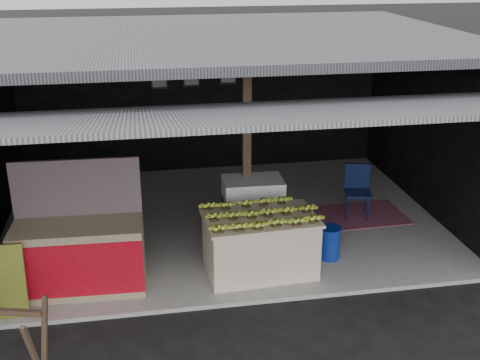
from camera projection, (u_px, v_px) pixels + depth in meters
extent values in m
plane|color=black|center=(250.00, 305.00, 7.53)|extent=(80.00, 80.00, 0.00)
cube|color=gray|center=(221.00, 220.00, 9.81)|extent=(7.00, 5.00, 0.06)
cube|color=black|center=(202.00, 96.00, 11.57)|extent=(7.00, 0.15, 2.90)
cube|color=black|center=(432.00, 122.00, 9.84)|extent=(0.15, 5.00, 2.90)
cube|color=#232326|center=(219.00, 37.00, 8.75)|extent=(7.20, 5.20, 0.12)
cube|color=#232326|center=(271.00, 113.00, 5.66)|extent=(7.40, 2.47, 0.48)
cube|color=#4D3626|center=(247.00, 145.00, 8.78)|extent=(0.12, 0.12, 2.85)
cube|color=silver|center=(260.00, 246.00, 8.06)|extent=(1.47, 0.93, 0.78)
cube|color=silver|center=(261.00, 218.00, 7.91)|extent=(1.53, 0.99, 0.04)
cube|color=white|center=(253.00, 209.00, 8.94)|extent=(0.89, 0.60, 0.97)
cube|color=navy|center=(257.00, 215.00, 8.65)|extent=(0.68, 0.03, 0.29)
cube|color=#B21414|center=(257.00, 236.00, 8.77)|extent=(0.44, 0.03, 0.10)
cube|color=#998466|center=(80.00, 257.00, 7.64)|extent=(1.64, 0.77, 0.91)
cube|color=#B80C1B|center=(78.00, 271.00, 7.30)|extent=(1.61, 0.08, 0.71)
cube|color=white|center=(78.00, 271.00, 7.29)|extent=(0.55, 0.03, 0.18)
cube|color=#1D1747|center=(75.00, 188.00, 7.61)|extent=(1.61, 0.11, 0.75)
cube|color=#4D3626|center=(31.00, 349.00, 6.13)|extent=(0.12, 0.27, 0.70)
cube|color=#4D3626|center=(45.00, 329.00, 6.45)|extent=(0.12, 0.27, 0.70)
cube|color=#4D3626|center=(7.00, 312.00, 6.20)|extent=(0.72, 0.25, 0.06)
cylinder|color=navy|center=(329.00, 244.00, 8.48)|extent=(0.30, 0.30, 0.44)
cylinder|color=#0A1439|center=(348.00, 209.00, 9.62)|extent=(0.03, 0.03, 0.43)
cylinder|color=#0A1439|center=(368.00, 209.00, 9.60)|extent=(0.03, 0.03, 0.43)
cylinder|color=#0A1439|center=(346.00, 201.00, 9.92)|extent=(0.03, 0.03, 0.43)
cylinder|color=#0A1439|center=(365.00, 201.00, 9.91)|extent=(0.03, 0.03, 0.43)
cube|color=#0A1439|center=(358.00, 193.00, 9.69)|extent=(0.49, 0.49, 0.04)
cube|color=#0A1439|center=(357.00, 176.00, 9.78)|extent=(0.41, 0.13, 0.44)
cube|color=maroon|center=(358.00, 215.00, 9.90)|extent=(1.53, 1.05, 0.01)
cube|color=black|center=(159.00, 78.00, 11.20)|extent=(0.32, 0.03, 0.42)
cube|color=#4C4C59|center=(159.00, 78.00, 11.18)|extent=(0.26, 0.02, 0.34)
cube|color=black|center=(191.00, 76.00, 11.29)|extent=(0.32, 0.03, 0.42)
cube|color=#4C4C59|center=(191.00, 76.00, 11.27)|extent=(0.26, 0.02, 0.34)
cube|color=black|center=(228.00, 73.00, 11.40)|extent=(0.32, 0.03, 0.42)
cube|color=#4C4C59|center=(228.00, 74.00, 11.38)|extent=(0.26, 0.02, 0.34)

